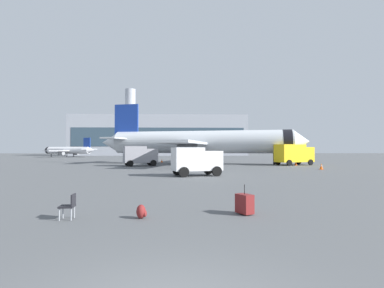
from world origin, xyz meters
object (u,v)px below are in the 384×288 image
(airplane_taxiing, at_px, (68,150))
(gate_chair, at_px, (69,205))
(fuel_truck, at_px, (294,154))
(safety_cone_far, at_px, (296,163))
(rolling_suitcase, at_px, (245,204))
(safety_cone_mid, at_px, (218,160))
(safety_cone_near, at_px, (162,161))
(cargo_van, at_px, (196,160))
(safety_cone_outer, at_px, (321,166))
(airplane_at_gate, at_px, (199,142))
(service_truck, at_px, (140,155))
(traveller_backpack, at_px, (141,212))

(airplane_taxiing, height_order, gate_chair, airplane_taxiing)
(airplane_taxiing, height_order, fuel_truck, airplane_taxiing)
(safety_cone_far, xyz_separation_m, gate_chair, (-21.39, -34.68, 0.12))
(rolling_suitcase, bearing_deg, safety_cone_mid, 84.07)
(fuel_truck, bearing_deg, safety_cone_near, 152.23)
(rolling_suitcase, distance_m, gate_chair, 6.21)
(cargo_van, relative_size, rolling_suitcase, 4.35)
(safety_cone_outer, relative_size, rolling_suitcase, 0.70)
(rolling_suitcase, xyz_separation_m, gate_chair, (-6.18, -0.56, 0.11))
(airplane_taxiing, relative_size, gate_chair, 23.62)
(airplane_taxiing, bearing_deg, safety_cone_near, -52.65)
(safety_cone_mid, bearing_deg, airplane_taxiing, 138.10)
(airplane_at_gate, xyz_separation_m, rolling_suitcase, (-0.83, -39.67, -3.27))
(cargo_van, relative_size, safety_cone_near, 7.50)
(service_truck, relative_size, cargo_van, 1.10)
(airplane_at_gate, distance_m, traveller_backpack, 40.60)
(airplane_at_gate, bearing_deg, cargo_van, -94.36)
(airplane_at_gate, bearing_deg, rolling_suitcase, -91.20)
(gate_chair, bearing_deg, airplane_at_gate, 80.11)
(airplane_taxiing, bearing_deg, cargo_van, -62.25)
(safety_cone_near, distance_m, traveller_backpack, 46.45)
(safety_cone_outer, height_order, traveller_backpack, safety_cone_outer)
(fuel_truck, xyz_separation_m, safety_cone_near, (-21.06, 11.09, -1.46))
(fuel_truck, relative_size, safety_cone_near, 10.14)
(fuel_truck, xyz_separation_m, safety_cone_outer, (-0.56, -10.24, -1.39))
(service_truck, distance_m, fuel_truck, 23.53)
(safety_cone_far, bearing_deg, safety_cone_outer, -93.69)
(cargo_van, relative_size, safety_cone_far, 6.29)
(airplane_taxiing, xyz_separation_m, safety_cone_outer, (54.52, -65.90, -1.81))
(airplane_at_gate, xyz_separation_m, service_truck, (-9.16, -6.39, -2.05))
(safety_cone_outer, bearing_deg, traveller_backpack, -126.14)
(cargo_van, relative_size, safety_cone_outer, 6.25)
(safety_cone_near, relative_size, traveller_backpack, 1.33)
(fuel_truck, distance_m, traveller_backpack, 40.07)
(traveller_backpack, bearing_deg, safety_cone_far, 61.35)
(airplane_at_gate, height_order, cargo_van, airplane_at_gate)
(service_truck, bearing_deg, cargo_van, -66.44)
(airplane_at_gate, relative_size, fuel_truck, 5.48)
(airplane_at_gate, bearing_deg, gate_chair, -99.89)
(cargo_van, height_order, safety_cone_mid, cargo_van)
(service_truck, bearing_deg, fuel_truck, 3.65)
(service_truck, relative_size, safety_cone_far, 6.91)
(cargo_van, distance_m, rolling_suitcase, 16.42)
(rolling_suitcase, bearing_deg, fuel_truck, 66.46)
(safety_cone_near, relative_size, safety_cone_far, 0.84)
(safety_cone_near, height_order, safety_cone_outer, safety_cone_outer)
(safety_cone_near, bearing_deg, gate_chair, -90.34)
(safety_cone_mid, relative_size, gate_chair, 0.79)
(safety_cone_near, height_order, traveller_backpack, safety_cone_near)
(cargo_van, bearing_deg, fuel_truck, 48.85)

